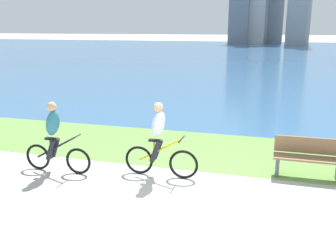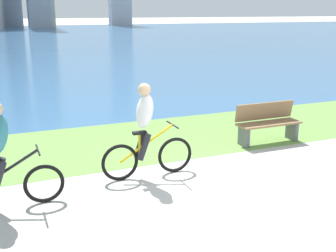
# 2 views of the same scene
# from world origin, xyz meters

# --- Properties ---
(ground_plane) EXTENTS (300.00, 300.00, 0.00)m
(ground_plane) POSITION_xyz_m (0.00, 0.00, 0.00)
(ground_plane) COLOR #B2AFA8
(grass_strip_bayside) EXTENTS (120.00, 3.26, 0.01)m
(grass_strip_bayside) POSITION_xyz_m (0.00, 3.28, 0.00)
(grass_strip_bayside) COLOR #6B9947
(grass_strip_bayside) RESTS_ON ground
(bay_water_surface) EXTENTS (300.00, 75.77, 0.00)m
(bay_water_surface) POSITION_xyz_m (0.00, 42.80, 0.00)
(bay_water_surface) COLOR #386693
(bay_water_surface) RESTS_ON ground
(cyclist_lead) EXTENTS (1.72, 0.52, 1.71)m
(cyclist_lead) POSITION_xyz_m (-0.89, 1.15, 0.84)
(cyclist_lead) COLOR black
(cyclist_lead) RESTS_ON ground
(cyclist_trailing) EXTENTS (1.69, 0.52, 1.66)m
(cyclist_trailing) POSITION_xyz_m (-3.28, 0.75, 0.83)
(cyclist_trailing) COLOR black
(cyclist_trailing) RESTS_ON ground
(bench_near_path) EXTENTS (1.50, 0.47, 0.90)m
(bench_near_path) POSITION_xyz_m (2.33, 2.04, 0.45)
(bench_near_path) COLOR olive
(bench_near_path) RESTS_ON ground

